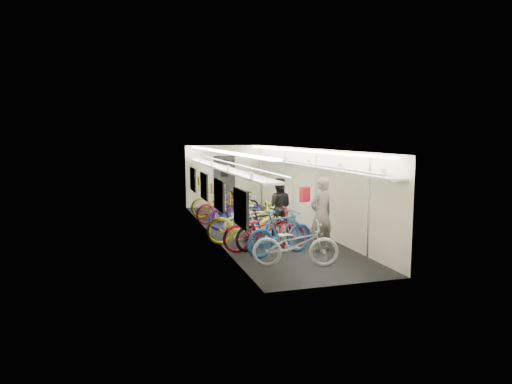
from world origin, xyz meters
TOP-DOWN VIEW (x-y plane):
  - train_car_shell at (-0.36, 0.71)m, footprint 10.00×10.00m
  - bicycle_0 at (-0.36, -3.58)m, footprint 1.94×1.13m
  - bicycle_1 at (-0.37, -2.64)m, footprint 1.86×0.96m
  - bicycle_2 at (-0.63, -2.23)m, footprint 2.08×0.98m
  - bicycle_3 at (-0.54, -2.00)m, footprint 1.77×0.99m
  - bicycle_4 at (-0.79, -1.27)m, footprint 2.15×0.95m
  - bicycle_5 at (-0.44, -1.14)m, footprint 1.69×0.87m
  - bicycle_6 at (-0.38, -0.48)m, footprint 1.81×0.77m
  - bicycle_7 at (-0.62, 0.58)m, footprint 1.82×0.81m
  - bicycle_8 at (-0.76, 1.70)m, footprint 2.02×1.16m
  - bicycle_9 at (-0.12, 2.12)m, footprint 1.67×0.90m
  - bicycle_10 at (-0.65, 2.42)m, footprint 2.21×1.26m
  - passenger_near at (0.71, -2.54)m, footprint 0.75×0.59m
  - passenger_mid at (0.27, -0.68)m, footprint 0.96×0.86m
  - backpack at (0.62, -1.73)m, footprint 0.29×0.23m

SIDE VIEW (x-z plane):
  - bicycle_6 at x=-0.38m, z-range 0.00..0.93m
  - bicycle_9 at x=-0.12m, z-range 0.00..0.96m
  - bicycle_0 at x=-0.36m, z-range 0.00..0.96m
  - bicycle_5 at x=-0.44m, z-range 0.00..0.97m
  - bicycle_8 at x=-0.76m, z-range 0.00..1.01m
  - bicycle_3 at x=-0.54m, z-range 0.00..1.03m
  - bicycle_2 at x=-0.63m, z-range 0.00..1.05m
  - bicycle_7 at x=-0.62m, z-range 0.00..1.05m
  - bicycle_1 at x=-0.37m, z-range 0.00..1.08m
  - bicycle_4 at x=-0.79m, z-range 0.00..1.09m
  - bicycle_10 at x=-0.65m, z-range 0.00..1.10m
  - passenger_mid at x=0.27m, z-range 0.00..1.62m
  - passenger_near at x=0.71m, z-range 0.00..1.79m
  - backpack at x=0.62m, z-range 1.09..1.47m
  - train_car_shell at x=-0.36m, z-range -3.34..6.66m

